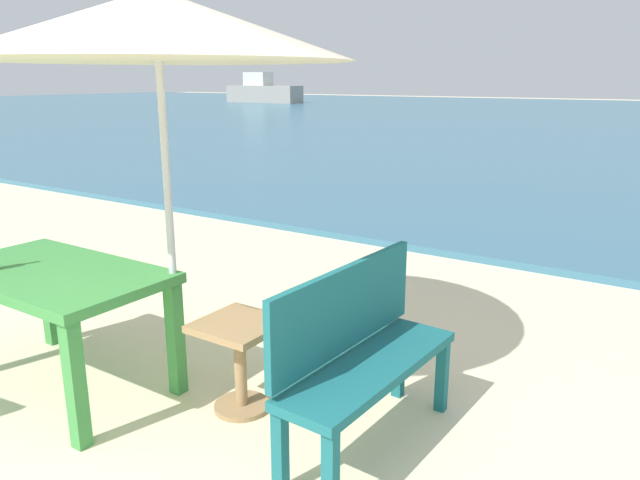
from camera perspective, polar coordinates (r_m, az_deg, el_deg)
name	(u,v)px	position (r m, az deg, el deg)	size (l,w,h in m)	color
picnic_table_green	(54,287)	(3.95, -23.72, -4.08)	(1.40, 0.80, 0.76)	#3D8C42
patio_umbrella	(157,26)	(3.47, -15.11, 18.86)	(2.10, 2.10, 2.30)	silver
side_table_wood	(240,353)	(3.51, -7.54, -10.44)	(0.44, 0.44, 0.54)	#9E7A51
bench_teal_center	(360,347)	(3.11, 3.77, -10.02)	(0.41, 1.22, 0.95)	#196066
boat_barge	(263,92)	(46.62, -5.36, 13.72)	(6.00, 1.64, 2.18)	gray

